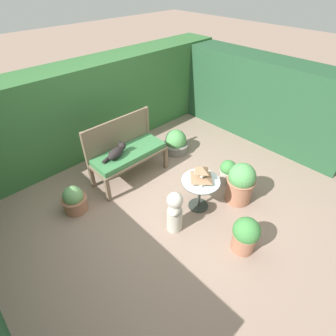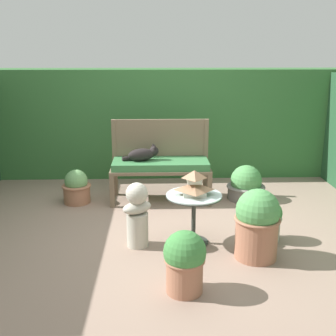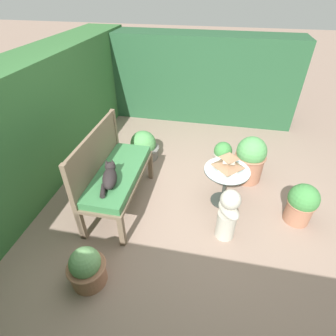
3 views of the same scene
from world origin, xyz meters
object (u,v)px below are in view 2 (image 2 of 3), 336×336
object	(u,v)px
garden_bust	(137,214)
potted_plant_path_edge	(185,261)
potted_plant_table_near	(268,220)
cat	(143,154)
potted_plant_patio_mid	(77,187)
pagoda_birdhouse	(194,184)
potted_plant_bench_right	(257,224)
garden_bench	(161,167)
potted_plant_hedge_corner	(246,185)
patio_table	(194,205)

from	to	relation	value
garden_bust	potted_plant_path_edge	size ratio (longest dim) A/B	1.26
potted_plant_table_near	garden_bust	bearing A→B (deg)	-176.07
cat	potted_plant_patio_mid	bearing A→B (deg)	165.70
garden_bust	potted_plant_path_edge	world-z (taller)	garden_bust
potted_plant_path_edge	pagoda_birdhouse	bearing A→B (deg)	80.36
potted_plant_table_near	potted_plant_bench_right	xyz separation A→B (m)	(-0.22, -0.38, 0.12)
garden_bench	potted_plant_hedge_corner	world-z (taller)	garden_bench
cat	potted_plant_hedge_corner	bearing A→B (deg)	-17.18
garden_bench	garden_bust	bearing A→B (deg)	-100.69
patio_table	garden_bench	bearing A→B (deg)	103.68
pagoda_birdhouse	potted_plant_hedge_corner	size ratio (longest dim) A/B	0.59
potted_plant_path_edge	potted_plant_table_near	bearing A→B (deg)	45.47
cat	pagoda_birdhouse	xyz separation A→B (m)	(0.54, -1.31, 0.00)
patio_table	potted_plant_path_edge	world-z (taller)	potted_plant_path_edge
pagoda_birdhouse	potted_plant_table_near	size ratio (longest dim) A/B	0.69
cat	potted_plant_bench_right	size ratio (longest dim) A/B	0.70
potted_plant_table_near	potted_plant_patio_mid	bearing A→B (deg)	151.38
potted_plant_path_edge	potted_plant_hedge_corner	distance (m)	2.45
patio_table	pagoda_birdhouse	xyz separation A→B (m)	(0.00, 0.00, 0.22)
cat	pagoda_birdhouse	size ratio (longest dim) A/B	1.58
patio_table	garden_bust	bearing A→B (deg)	-175.64
pagoda_birdhouse	garden_bust	size ratio (longest dim) A/B	0.45
potted_plant_path_edge	garden_bench	bearing A→B (deg)	94.22
potted_plant_hedge_corner	potted_plant_patio_mid	size ratio (longest dim) A/B	1.16
patio_table	potted_plant_bench_right	distance (m)	0.67
garden_bust	potted_plant_table_near	xyz separation A→B (m)	(1.36, 0.09, -0.12)
pagoda_birdhouse	potted_plant_patio_mid	world-z (taller)	pagoda_birdhouse
patio_table	pagoda_birdhouse	distance (m)	0.22
potted_plant_path_edge	patio_table	bearing A→B (deg)	80.36
patio_table	potted_plant_hedge_corner	distance (m)	1.58
pagoda_birdhouse	potted_plant_patio_mid	distance (m)	1.94
cat	potted_plant_path_edge	bearing A→B (deg)	-97.97
cat	potted_plant_hedge_corner	size ratio (longest dim) A/B	0.93
potted_plant_path_edge	potted_plant_hedge_corner	world-z (taller)	potted_plant_path_edge
potted_plant_table_near	potted_plant_bench_right	world-z (taller)	potted_plant_bench_right
cat	garden_bust	bearing A→B (deg)	-109.16
garden_bench	potted_plant_table_near	world-z (taller)	garden_bench
cat	patio_table	world-z (taller)	cat
garden_bench	potted_plant_table_near	xyz separation A→B (m)	(1.11, -1.26, -0.24)
cat	potted_plant_hedge_corner	xyz separation A→B (m)	(1.37, 0.02, -0.44)
pagoda_birdhouse	garden_bust	bearing A→B (deg)	-175.64
patio_table	potted_plant_bench_right	bearing A→B (deg)	-30.04
pagoda_birdhouse	potted_plant_path_edge	xyz separation A→B (m)	(-0.15, -0.91, -0.36)
pagoda_birdhouse	potted_plant_path_edge	world-z (taller)	pagoda_birdhouse
potted_plant_path_edge	potted_plant_table_near	xyz separation A→B (m)	(0.95, 0.96, -0.05)
cat	potted_plant_patio_mid	distance (m)	0.98
pagoda_birdhouse	potted_plant_table_near	xyz separation A→B (m)	(0.79, 0.05, -0.41)
garden_bust	potted_plant_bench_right	bearing A→B (deg)	-46.85
potted_plant_table_near	potted_plant_patio_mid	distance (m)	2.52
patio_table	garden_bust	xyz separation A→B (m)	(-0.57, -0.04, -0.07)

